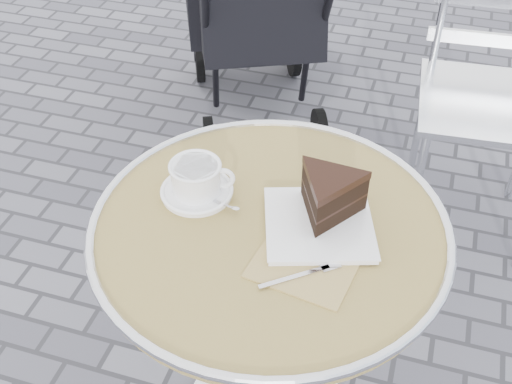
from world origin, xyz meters
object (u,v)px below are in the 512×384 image
(cafe_table, at_px, (269,280))
(cake_plate_set, at_px, (326,202))
(cappuccino_set, at_px, (197,181))
(baby_stroller, at_px, (253,0))
(bistro_chair, at_px, (497,59))

(cafe_table, xyz_separation_m, cake_plate_set, (0.10, 0.04, 0.22))
(cafe_table, relative_size, cake_plate_set, 2.17)
(cappuccino_set, relative_size, baby_stroller, 0.15)
(cappuccino_set, bearing_deg, cafe_table, -31.51)
(bistro_chair, height_order, baby_stroller, baby_stroller)
(cappuccino_set, distance_m, cake_plate_set, 0.27)
(cafe_table, height_order, cake_plate_set, cake_plate_set)
(cake_plate_set, distance_m, bistro_chair, 1.08)
(cafe_table, distance_m, baby_stroller, 1.55)
(cake_plate_set, xyz_separation_m, baby_stroller, (-0.60, 1.42, -0.29))
(bistro_chair, bearing_deg, cafe_table, -116.92)
(cafe_table, relative_size, cappuccino_set, 4.33)
(cafe_table, distance_m, bistro_chair, 1.14)
(cappuccino_set, height_order, bistro_chair, bistro_chair)
(baby_stroller, bearing_deg, cappuccino_set, -101.47)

